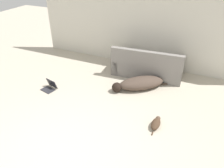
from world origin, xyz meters
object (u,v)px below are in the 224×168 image
object	(u,v)px
dog	(140,83)
cat	(156,123)
couch	(147,66)
laptop_open	(50,86)

from	to	relation	value
dog	cat	distance (m)	1.50
couch	laptop_open	bearing A→B (deg)	35.87
cat	laptop_open	bearing A→B (deg)	84.60
couch	dog	xyz separation A→B (m)	(0.04, -0.81, -0.13)
cat	laptop_open	distance (m)	2.98
couch	dog	size ratio (longest dim) A/B	1.41
dog	laptop_open	xyz separation A→B (m)	(-2.19, -0.99, -0.08)
cat	dog	bearing A→B (deg)	31.41
dog	couch	bearing A→B (deg)	-125.78
laptop_open	couch	bearing A→B (deg)	53.25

